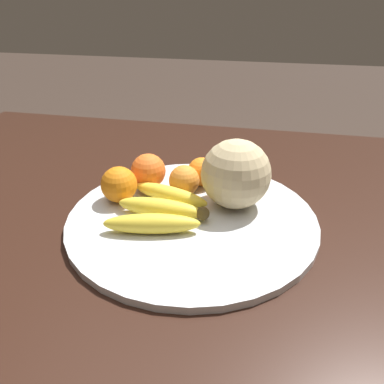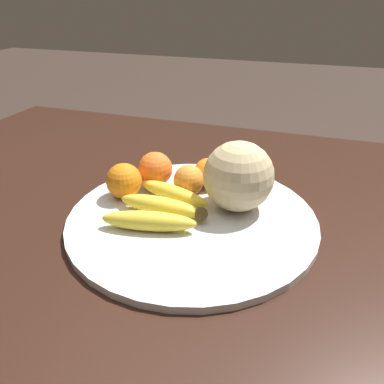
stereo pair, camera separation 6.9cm
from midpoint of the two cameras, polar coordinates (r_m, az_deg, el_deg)
The scene contains 9 objects.
kitchen_table at distance 0.81m, azimuth -0.95°, elevation -7.00°, with size 1.66×1.02×0.70m.
fruit_bowl at distance 0.72m, azimuth -2.75°, elevation -4.04°, with size 0.47×0.47×0.01m.
melon at distance 0.72m, azimuth 3.98°, elevation 2.72°, with size 0.14×0.14×0.14m.
banana_bunch at distance 0.70m, azimuth -7.48°, elevation -2.68°, with size 0.18×0.18×0.04m.
orange_front_left at distance 0.77m, azimuth -3.75°, elevation 1.71°, with size 0.06×0.06×0.06m.
orange_front_right at distance 0.77m, azimuth -13.61°, elevation 1.03°, with size 0.07×0.07×0.07m.
orange_mid_center at distance 0.81m, azimuth -9.11°, elevation 3.13°, with size 0.07×0.07×0.07m.
orange_back_left at distance 0.81m, azimuth -0.94°, elevation 3.05°, with size 0.06×0.06×0.06m.
produce_tag at distance 0.72m, azimuth -4.95°, elevation -3.31°, with size 0.11×0.07×0.00m.
Camera 1 is at (-0.12, 0.65, 1.10)m, focal length 35.00 mm.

